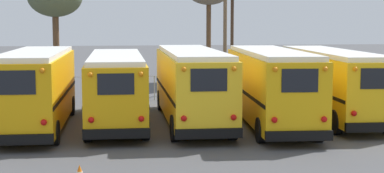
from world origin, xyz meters
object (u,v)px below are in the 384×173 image
at_px(school_bus_1, 116,86).
at_px(school_bus_4, 331,81).
at_px(school_bus_0, 37,87).
at_px(traffic_cone, 80,173).
at_px(utility_pole, 225,19).
at_px(school_bus_2, 192,83).
at_px(school_bus_3, 271,85).

distance_m(school_bus_1, school_bus_4, 10.05).
bearing_deg(school_bus_0, traffic_cone, -75.02).
height_order(school_bus_4, utility_pole, utility_pole).
distance_m(school_bus_0, school_bus_4, 13.44).
height_order(school_bus_0, school_bus_1, school_bus_0).
bearing_deg(school_bus_2, school_bus_1, 177.56).
height_order(school_bus_0, school_bus_2, school_bus_0).
bearing_deg(traffic_cone, school_bus_1, 83.63).
bearing_deg(traffic_cone, school_bus_0, 104.98).
distance_m(school_bus_0, school_bus_2, 6.72).
bearing_deg(utility_pole, school_bus_1, -120.83).
distance_m(school_bus_2, traffic_cone, 10.29).
height_order(school_bus_4, traffic_cone, school_bus_4).
relative_size(school_bus_2, school_bus_3, 1.06).
distance_m(school_bus_0, utility_pole, 16.52).
relative_size(school_bus_0, traffic_cone, 19.16).
relative_size(school_bus_3, school_bus_4, 0.92).
distance_m(school_bus_4, traffic_cone, 14.81).
height_order(school_bus_3, school_bus_4, school_bus_3).
bearing_deg(school_bus_4, school_bus_3, -154.12).
xyz_separation_m(school_bus_0, school_bus_4, (13.39, 1.09, -0.04)).
distance_m(school_bus_1, traffic_cone, 9.49).
relative_size(school_bus_3, traffic_cone, 19.77).
bearing_deg(school_bus_3, school_bus_4, 25.88).
distance_m(school_bus_2, school_bus_4, 6.72).
bearing_deg(school_bus_3, school_bus_2, 162.08).
relative_size(school_bus_0, school_bus_1, 0.96).
relative_size(school_bus_4, utility_pole, 1.21).
bearing_deg(school_bus_1, school_bus_0, -168.29).
relative_size(school_bus_0, school_bus_3, 0.97).
height_order(school_bus_0, school_bus_3, school_bus_3).
bearing_deg(school_bus_1, utility_pole, 59.17).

